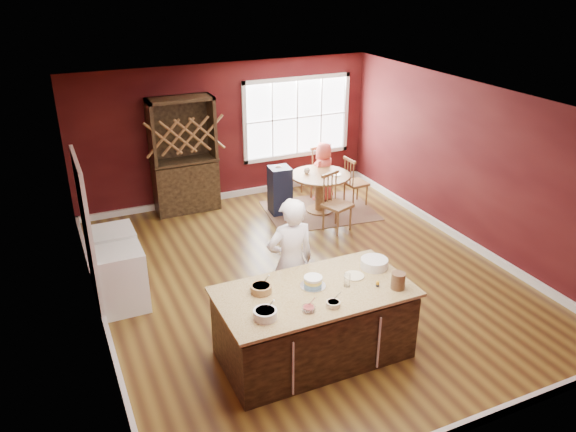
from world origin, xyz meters
The scene contains 28 objects.
room_shell centered at (0.00, 0.00, 1.35)m, with size 7.00×7.00×7.00m.
window centered at (1.50, 3.47, 1.50)m, with size 2.36×0.10×1.66m, color white, non-canonical shape.
doorway centered at (-2.97, 0.60, 1.02)m, with size 0.08×1.26×2.13m, color white, non-canonical shape.
kitchen_island centered at (-0.73, -1.74, 0.44)m, with size 2.29×1.20×0.92m.
dining_table centered at (1.35, 2.10, 0.53)m, with size 1.13×1.13×0.75m.
baker centered at (-0.69, -0.97, 0.89)m, with size 0.65×0.43×1.77m, color silver.
layer_cake centered at (-0.71, -1.65, 0.98)m, with size 0.31×0.31×0.12m, color white, non-canonical shape.
bowl_blue centered at (-1.46, -2.01, 0.97)m, with size 0.26×0.26×0.10m, color white.
bowl_yellow centered at (-1.31, -1.52, 0.97)m, with size 0.25×0.25×0.09m, color #B27A4A.
bowl_pink centered at (-0.98, -2.09, 0.95)m, with size 0.15×0.15×0.06m, color silver.
bowl_olive centered at (-0.69, -2.12, 0.95)m, with size 0.16×0.16×0.06m, color beige.
drinking_glass centered at (-0.34, -1.81, 1.00)m, with size 0.08×0.08×0.16m, color white.
dinner_plate centered at (-0.15, -1.65, 0.93)m, with size 0.25×0.25×0.02m, color #FFF8C7.
white_tub centered at (0.19, -1.56, 0.98)m, with size 0.34×0.34×0.12m, color white.
stoneware_crock centered at (0.17, -2.09, 1.02)m, with size 0.17×0.17×0.20m, color brown.
toy_figurine centered at (-0.02, -1.97, 0.96)m, with size 0.04×0.04×0.07m, color gold, non-canonical shape.
rug centered at (1.35, 2.10, 0.01)m, with size 2.02×1.56×0.01m, color brown.
chair_east centered at (2.15, 2.11, 0.49)m, with size 0.41×0.39×0.99m, color #965F2E, non-canonical shape.
chair_south centered at (1.24, 1.23, 0.53)m, with size 0.44×0.42×1.06m, color #9C5D32, non-canonical shape.
chair_north centered at (1.64, 2.95, 0.55)m, with size 0.46×0.44×1.10m, color brown, non-canonical shape.
seated_woman centered at (1.67, 2.58, 0.60)m, with size 0.59×0.38×1.20m, color #DA4F45.
high_chair centered at (0.62, 2.35, 0.48)m, with size 0.39×0.39×0.95m, color #262C46, non-canonical shape.
toddler centered at (0.60, 2.45, 0.81)m, with size 0.18×0.14×0.26m, color #8CA5BF, non-canonical shape.
table_plate centered at (1.61, 1.96, 0.76)m, with size 0.19×0.19×0.01m, color beige.
table_cup centered at (1.15, 2.27, 0.80)m, with size 0.12×0.12×0.10m, color silver.
hutch centered at (-0.95, 3.22, 1.10)m, with size 1.19×0.50×2.19m, color black.
washer centered at (-2.64, 0.28, 0.44)m, with size 0.61×0.59×0.89m, color white.
dryer centered at (-2.64, 0.92, 0.45)m, with size 0.63×0.60×0.91m, color white.
Camera 1 is at (-3.32, -6.67, 4.39)m, focal length 35.00 mm.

